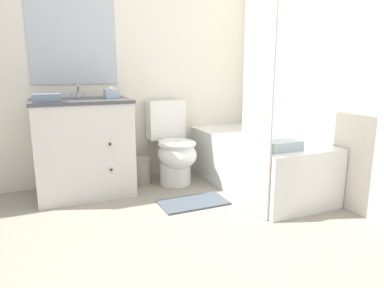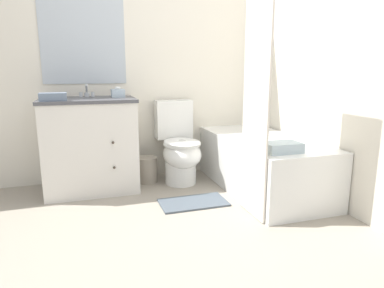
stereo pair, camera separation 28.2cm
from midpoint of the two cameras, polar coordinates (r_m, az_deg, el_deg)
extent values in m
plane|color=gray|center=(2.33, 2.92, -16.54)|extent=(14.00, 14.00, 0.00)
cube|color=silver|center=(3.65, -9.25, 14.10)|extent=(8.00, 0.05, 2.50)
cube|color=#B2BCC6|center=(3.52, -21.57, 16.85)|extent=(0.78, 0.01, 0.93)
cube|color=silver|center=(3.40, 15.25, 13.99)|extent=(0.05, 2.69, 2.50)
cube|color=silver|center=(3.30, -19.96, -0.77)|extent=(0.82, 0.58, 0.84)
cube|color=#4C4C51|center=(3.24, -20.52, 6.75)|extent=(0.84, 0.60, 0.03)
cylinder|color=white|center=(3.24, -20.47, 6.05)|extent=(0.29, 0.29, 0.10)
sphere|color=#382D23|center=(3.01, -16.17, -0.08)|extent=(0.02, 0.02, 0.02)
sphere|color=#382D23|center=(3.06, -15.92, -4.22)|extent=(0.02, 0.02, 0.02)
cylinder|color=silver|center=(3.42, -20.75, 7.57)|extent=(0.04, 0.04, 0.04)
cylinder|color=silver|center=(3.37, -20.79, 8.58)|extent=(0.02, 0.11, 0.09)
cylinder|color=silver|center=(3.42, -21.68, 7.53)|extent=(0.03, 0.03, 0.04)
cylinder|color=silver|center=(3.42, -19.83, 7.68)|extent=(0.03, 0.03, 0.04)
cylinder|color=white|center=(3.45, -5.18, -4.79)|extent=(0.31, 0.31, 0.23)
ellipsoid|color=white|center=(3.34, -4.92, -1.75)|extent=(0.37, 0.47, 0.27)
torus|color=white|center=(3.32, -4.95, -0.06)|extent=(0.37, 0.37, 0.04)
cube|color=white|center=(3.59, -6.68, 4.06)|extent=(0.38, 0.18, 0.40)
ellipsoid|color=white|center=(3.31, -4.96, 0.31)|extent=(0.35, 0.45, 0.02)
cube|color=white|center=(3.36, 8.23, -2.93)|extent=(0.71, 1.53, 0.50)
cube|color=#A8ADAE|center=(3.30, 8.36, 1.16)|extent=(0.59, 1.41, 0.01)
cube|color=silver|center=(2.61, 7.83, 7.97)|extent=(0.02, 0.39, 1.85)
cylinder|color=gray|center=(3.50, -10.84, -4.48)|extent=(0.21, 0.21, 0.26)
cube|color=silver|center=(3.30, -15.75, 8.05)|extent=(0.12, 0.15, 0.07)
ellipsoid|color=white|center=(3.30, -15.80, 8.90)|extent=(0.05, 0.04, 0.03)
cube|color=slate|center=(3.03, -25.58, 6.92)|extent=(0.21, 0.13, 0.07)
cube|color=silver|center=(2.75, 11.92, -0.24)|extent=(0.28, 0.19, 0.08)
cube|color=#4C5660|center=(2.97, -2.52, -9.75)|extent=(0.57, 0.32, 0.02)
camera|label=1|loc=(0.14, -92.86, -0.62)|focal=32.00mm
camera|label=2|loc=(0.14, 87.14, 0.62)|focal=32.00mm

